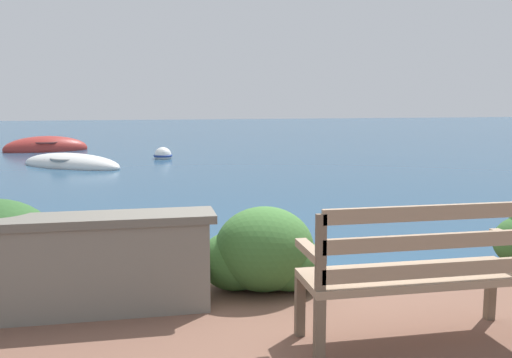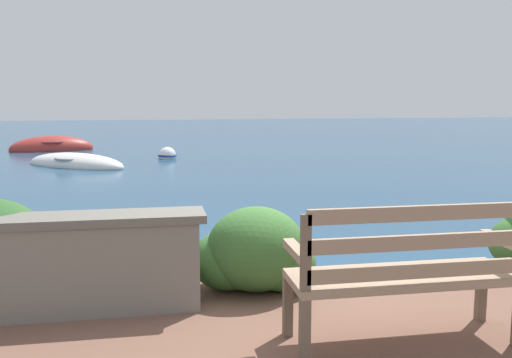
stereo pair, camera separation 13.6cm
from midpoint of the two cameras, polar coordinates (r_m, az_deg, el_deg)
ground_plane at (r=5.26m, az=0.80°, el=-11.52°), size 80.00×80.00×0.00m
park_bench at (r=3.74m, az=14.93°, el=-8.75°), size 1.46×0.48×0.93m
stone_wall at (r=4.36m, az=-20.15°, el=-8.17°), size 2.26×0.39×0.72m
hedge_clump_left at (r=4.64m, az=-0.20°, el=-7.53°), size 1.01×0.73×0.68m
rowboat_nearest at (r=15.34m, az=-18.24°, el=1.38°), size 3.04×2.68×0.60m
rowboat_mid at (r=20.07m, az=-20.45°, el=2.86°), size 2.83×1.64×0.85m
mooring_buoy at (r=16.67m, az=-9.52°, el=2.32°), size 0.55×0.55×0.50m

